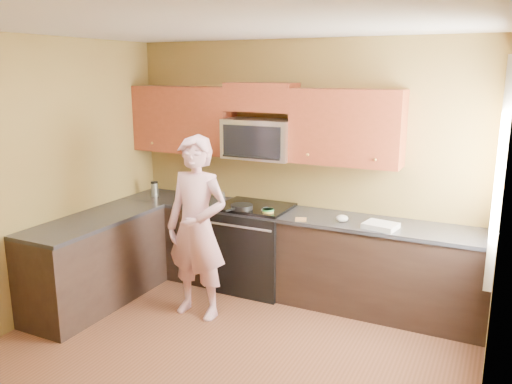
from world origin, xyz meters
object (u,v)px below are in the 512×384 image
Objects in this scene: frying_pan at (242,209)px; woman at (197,228)px; butter_tub at (268,215)px; travel_mug at (155,196)px; microwave at (260,158)px; stove at (255,247)px.

woman is at bearing -92.05° from frying_pan.
butter_tub is (0.31, 0.00, -0.03)m from frying_pan.
woman is 1.34m from travel_mug.
microwave is 1.12m from woman.
stove is at bearing 76.35° from woman.
stove is 7.87× the size of butter_tub.
microwave is 1.87× the size of frying_pan.
microwave is at bearing 92.63° from frying_pan.
butter_tub is at bearing 54.45° from woman.
butter_tub is at bearing -37.83° from stove.
travel_mug is (-1.30, -0.16, -0.53)m from microwave.
woman reaches higher than butter_tub.
travel_mug is (-1.55, 0.16, 0.00)m from butter_tub.
travel_mug is (-1.30, -0.04, 0.45)m from stove.
butter_tub is 0.68× the size of travel_mug.
woman is at bearing -126.57° from butter_tub.
woman is 0.78m from butter_tub.
frying_pan is 1.26m from travel_mug.
microwave is 0.42× the size of woman.
travel_mug is at bearing 174.19° from butter_tub.
travel_mug is at bearing -178.40° from stove.
travel_mug is (-1.09, 0.79, 0.03)m from woman.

